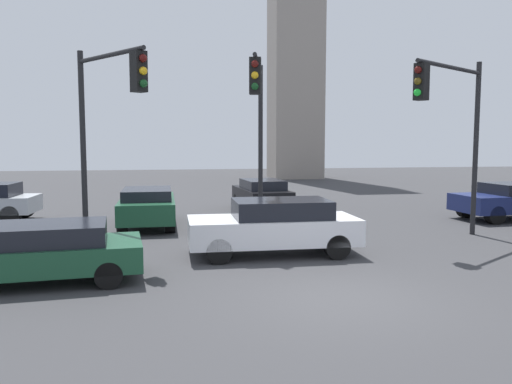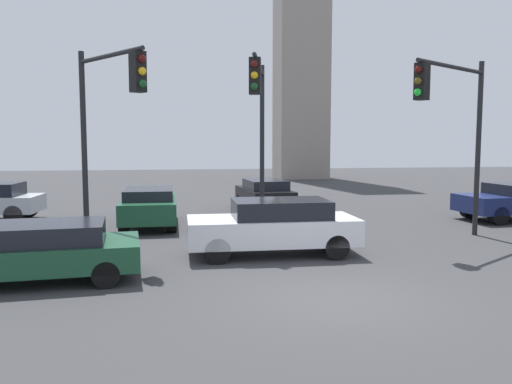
# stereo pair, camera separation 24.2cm
# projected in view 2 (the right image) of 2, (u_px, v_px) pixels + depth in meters

# --- Properties ---
(ground_plane) EXTENTS (93.09, 93.09, 0.00)m
(ground_plane) POSITION_uv_depth(u_px,v_px,m) (337.00, 298.00, 10.04)
(ground_plane) COLOR #38383A
(traffic_light_0) EXTENTS (3.34, 2.31, 5.57)m
(traffic_light_0) POSITION_uv_depth(u_px,v_px,m) (454.00, 111.00, 15.27)
(traffic_light_0) COLOR black
(traffic_light_0) RESTS_ON ground_plane
(traffic_light_1) EXTENTS (2.04, 2.72, 5.60)m
(traffic_light_1) POSITION_uv_depth(u_px,v_px,m) (108.00, 108.00, 13.83)
(traffic_light_1) COLOR black
(traffic_light_1) RESTS_ON ground_plane
(traffic_light_2) EXTENTS (1.09, 4.12, 5.68)m
(traffic_light_2) POSITION_uv_depth(u_px,v_px,m) (259.00, 109.00, 16.24)
(traffic_light_2) COLOR black
(traffic_light_2) RESTS_ON ground_plane
(car_1) EXTENTS (4.52, 1.91, 1.49)m
(car_1) POSITION_uv_depth(u_px,v_px,m) (274.00, 226.00, 13.83)
(car_1) COLOR silver
(car_1) RESTS_ON ground_plane
(car_5) EXTENTS (2.12, 4.18, 1.39)m
(car_5) POSITION_uv_depth(u_px,v_px,m) (264.00, 194.00, 22.49)
(car_5) COLOR black
(car_5) RESTS_ON ground_plane
(car_6) EXTENTS (1.93, 4.35, 1.38)m
(car_6) POSITION_uv_depth(u_px,v_px,m) (149.00, 206.00, 18.50)
(car_6) COLOR #19472D
(car_6) RESTS_ON ground_plane
(car_7) EXTENTS (4.58, 2.40, 1.28)m
(car_7) POSITION_uv_depth(u_px,v_px,m) (38.00, 251.00, 11.18)
(car_7) COLOR #19472D
(car_7) RESTS_ON ground_plane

